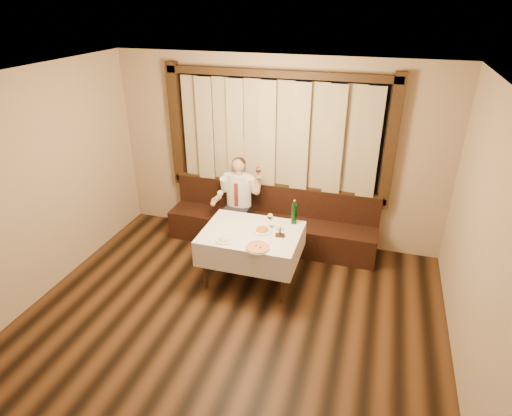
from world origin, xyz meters
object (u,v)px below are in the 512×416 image
(pasta_cream, at_px, (225,238))
(green_bottle, at_px, (294,213))
(banquette, at_px, (271,225))
(pasta_red, at_px, (262,228))
(cruet_caddy, at_px, (280,233))
(pizza, at_px, (258,248))
(dining_table, at_px, (252,238))
(seated_man, at_px, (238,195))

(pasta_cream, xyz_separation_m, green_bottle, (0.73, 0.69, 0.11))
(banquette, distance_m, pasta_cream, 1.44)
(banquette, bearing_deg, green_bottle, -53.53)
(pasta_red, height_order, cruet_caddy, cruet_caddy)
(pizza, height_order, green_bottle, green_bottle)
(dining_table, relative_size, pasta_cream, 5.24)
(green_bottle, distance_m, cruet_caddy, 0.42)
(dining_table, bearing_deg, banquette, 90.00)
(pasta_cream, bearing_deg, green_bottle, 43.31)
(pasta_red, bearing_deg, seated_man, 125.86)
(pizza, relative_size, seated_man, 0.23)
(banquette, relative_size, pizza, 10.41)
(dining_table, distance_m, green_bottle, 0.66)
(banquette, xyz_separation_m, pasta_cream, (-0.25, -1.33, 0.48))
(banquette, xyz_separation_m, pasta_red, (0.13, -0.97, 0.48))
(green_bottle, bearing_deg, seated_man, 150.60)
(dining_table, distance_m, pizza, 0.44)
(cruet_caddy, bearing_deg, seated_man, 127.78)
(dining_table, bearing_deg, pizza, -62.64)
(cruet_caddy, bearing_deg, pasta_cream, -161.02)
(banquette, bearing_deg, pasta_cream, -100.80)
(dining_table, relative_size, seated_man, 0.94)
(pizza, relative_size, cruet_caddy, 2.47)
(banquette, bearing_deg, pasta_red, -82.46)
(banquette, xyz_separation_m, cruet_caddy, (0.39, -1.04, 0.49))
(pasta_cream, relative_size, green_bottle, 0.70)
(seated_man, bearing_deg, green_bottle, -29.40)
(banquette, distance_m, pizza, 1.49)
(pasta_red, height_order, green_bottle, green_bottle)
(pasta_cream, distance_m, cruet_caddy, 0.70)
(pizza, xyz_separation_m, green_bottle, (0.28, 0.76, 0.13))
(dining_table, height_order, green_bottle, green_bottle)
(pizza, distance_m, pasta_cream, 0.46)
(dining_table, xyz_separation_m, green_bottle, (0.48, 0.38, 0.25))
(cruet_caddy, xyz_separation_m, seated_man, (-0.90, 0.96, -0.00))
(pasta_cream, relative_size, seated_man, 0.18)
(green_bottle, bearing_deg, cruet_caddy, -102.86)
(pasta_cream, bearing_deg, cruet_caddy, 24.38)
(green_bottle, bearing_deg, pasta_cream, -136.69)
(dining_table, xyz_separation_m, cruet_caddy, (0.39, -0.02, 0.15))
(cruet_caddy, distance_m, seated_man, 1.31)
(pizza, bearing_deg, banquette, 97.98)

